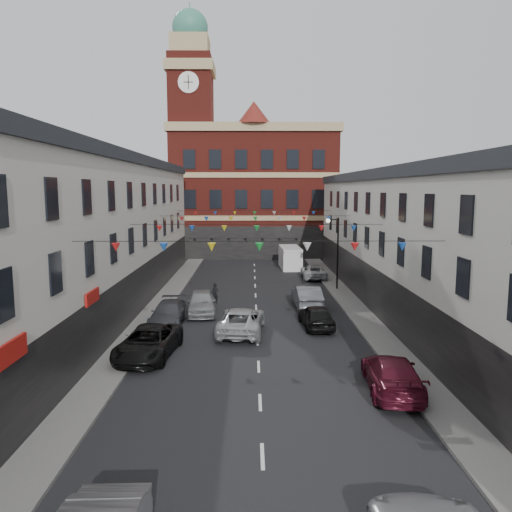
{
  "coord_description": "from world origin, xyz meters",
  "views": [
    {
      "loc": [
        -0.35,
        -26.72,
        8.35
      ],
      "look_at": [
        -0.01,
        7.77,
        3.73
      ],
      "focal_mm": 35.0,
      "sensor_mm": 36.0,
      "label": 1
    }
  ],
  "objects_px": {
    "car_right_e": "(307,296)",
    "car_right_c": "(392,374)",
    "car_right_d": "(316,316)",
    "car_right_f": "(313,272)",
    "white_van": "(290,258)",
    "car_left_c": "(148,343)",
    "moving_car": "(241,320)",
    "car_left_e": "(201,302)",
    "street_lamp": "(335,244)",
    "pedestrian": "(215,294)",
    "car_left_d": "(169,313)"
  },
  "relations": [
    {
      "from": "car_right_e",
      "to": "car_right_c",
      "type": "bearing_deg",
      "value": 95.18
    },
    {
      "from": "car_right_d",
      "to": "car_right_f",
      "type": "distance_m",
      "value": 16.89
    },
    {
      "from": "white_van",
      "to": "car_left_c",
      "type": "bearing_deg",
      "value": -110.58
    },
    {
      "from": "moving_car",
      "to": "car_left_e",
      "type": "bearing_deg",
      "value": -53.59
    },
    {
      "from": "car_right_e",
      "to": "car_right_f",
      "type": "relative_size",
      "value": 1.03
    },
    {
      "from": "moving_car",
      "to": "car_right_f",
      "type": "bearing_deg",
      "value": -104.8
    },
    {
      "from": "car_right_d",
      "to": "car_left_e",
      "type": "bearing_deg",
      "value": -29.95
    },
    {
      "from": "car_left_e",
      "to": "street_lamp",
      "type": "bearing_deg",
      "value": 32.03
    },
    {
      "from": "car_right_d",
      "to": "moving_car",
      "type": "distance_m",
      "value": 4.65
    },
    {
      "from": "car_right_f",
      "to": "car_right_d",
      "type": "bearing_deg",
      "value": 84.71
    },
    {
      "from": "car_left_e",
      "to": "white_van",
      "type": "distance_m",
      "value": 20.99
    },
    {
      "from": "moving_car",
      "to": "white_van",
      "type": "height_order",
      "value": "white_van"
    },
    {
      "from": "car_right_c",
      "to": "white_van",
      "type": "distance_m",
      "value": 32.72
    },
    {
      "from": "car_right_c",
      "to": "moving_car",
      "type": "height_order",
      "value": "moving_car"
    },
    {
      "from": "car_left_e",
      "to": "car_right_d",
      "type": "distance_m",
      "value": 8.09
    },
    {
      "from": "car_right_e",
      "to": "pedestrian",
      "type": "relative_size",
      "value": 3.19
    },
    {
      "from": "street_lamp",
      "to": "pedestrian",
      "type": "bearing_deg",
      "value": -152.97
    },
    {
      "from": "car_right_e",
      "to": "moving_car",
      "type": "relative_size",
      "value": 0.9
    },
    {
      "from": "car_right_c",
      "to": "white_van",
      "type": "height_order",
      "value": "white_van"
    },
    {
      "from": "car_left_d",
      "to": "car_right_e",
      "type": "height_order",
      "value": "car_right_e"
    },
    {
      "from": "street_lamp",
      "to": "car_left_c",
      "type": "xyz_separation_m",
      "value": [
        -12.05,
        -16.55,
        -3.16
      ]
    },
    {
      "from": "street_lamp",
      "to": "car_right_d",
      "type": "height_order",
      "value": "street_lamp"
    },
    {
      "from": "car_left_d",
      "to": "car_right_c",
      "type": "height_order",
      "value": "car_right_c"
    },
    {
      "from": "car_right_d",
      "to": "white_van",
      "type": "height_order",
      "value": "white_van"
    },
    {
      "from": "car_right_d",
      "to": "moving_car",
      "type": "height_order",
      "value": "moving_car"
    },
    {
      "from": "car_left_d",
      "to": "moving_car",
      "type": "relative_size",
      "value": 0.88
    },
    {
      "from": "car_right_c",
      "to": "car_left_d",
      "type": "bearing_deg",
      "value": -38.37
    },
    {
      "from": "car_left_d",
      "to": "pedestrian",
      "type": "height_order",
      "value": "pedestrian"
    },
    {
      "from": "street_lamp",
      "to": "car_right_f",
      "type": "height_order",
      "value": "street_lamp"
    },
    {
      "from": "street_lamp",
      "to": "moving_car",
      "type": "distance_m",
      "value": 14.82
    },
    {
      "from": "street_lamp",
      "to": "white_van",
      "type": "distance_m",
      "value": 12.38
    },
    {
      "from": "car_right_f",
      "to": "car_left_c",
      "type": "bearing_deg",
      "value": 64.6
    },
    {
      "from": "car_left_c",
      "to": "car_left_d",
      "type": "xyz_separation_m",
      "value": [
        0.0,
        6.16,
        -0.05
      ]
    },
    {
      "from": "street_lamp",
      "to": "car_right_f",
      "type": "bearing_deg",
      "value": 100.91
    },
    {
      "from": "car_left_d",
      "to": "pedestrian",
      "type": "distance_m",
      "value": 6.05
    },
    {
      "from": "car_right_d",
      "to": "car_left_d",
      "type": "bearing_deg",
      "value": -10.39
    },
    {
      "from": "car_left_e",
      "to": "pedestrian",
      "type": "bearing_deg",
      "value": 71.33
    },
    {
      "from": "car_left_e",
      "to": "car_right_c",
      "type": "height_order",
      "value": "car_left_e"
    },
    {
      "from": "car_left_c",
      "to": "car_right_d",
      "type": "bearing_deg",
      "value": 35.69
    },
    {
      "from": "car_left_d",
      "to": "car_right_e",
      "type": "bearing_deg",
      "value": 26.75
    },
    {
      "from": "car_right_c",
      "to": "car_right_d",
      "type": "relative_size",
      "value": 1.21
    },
    {
      "from": "white_van",
      "to": "pedestrian",
      "type": "xyz_separation_m",
      "value": [
        -6.8,
        -16.62,
        -0.38
      ]
    },
    {
      "from": "car_left_e",
      "to": "car_right_c",
      "type": "distance_m",
      "value": 15.99
    },
    {
      "from": "street_lamp",
      "to": "car_right_e",
      "type": "bearing_deg",
      "value": -115.89
    },
    {
      "from": "moving_car",
      "to": "car_left_d",
      "type": "bearing_deg",
      "value": -18.72
    },
    {
      "from": "street_lamp",
      "to": "moving_car",
      "type": "bearing_deg",
      "value": -121.1
    },
    {
      "from": "car_left_c",
      "to": "car_right_e",
      "type": "relative_size",
      "value": 1.1
    },
    {
      "from": "car_right_d",
      "to": "pedestrian",
      "type": "relative_size",
      "value": 2.76
    },
    {
      "from": "car_left_c",
      "to": "car_left_d",
      "type": "height_order",
      "value": "car_left_c"
    },
    {
      "from": "car_right_e",
      "to": "car_right_f",
      "type": "distance_m",
      "value": 11.68
    }
  ]
}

